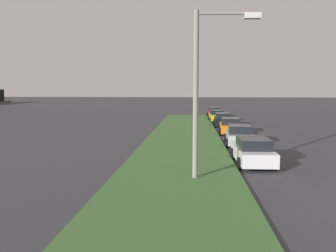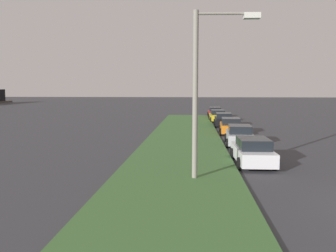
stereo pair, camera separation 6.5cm
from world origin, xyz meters
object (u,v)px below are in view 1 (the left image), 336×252
Objects in this scene: parked_car_white at (253,151)px; parked_car_yellow at (217,116)px; parked_car_red at (214,112)px; parked_car_silver at (239,135)px; parked_car_orange at (230,126)px; streetlight at (204,83)px; parked_car_black at (223,120)px.

parked_car_yellow is at bearing -0.51° from parked_car_white.
parked_car_yellow is 1.01× the size of parked_car_red.
parked_car_yellow and parked_car_red have the same top height.
parked_car_silver and parked_car_yellow have the same top height.
parked_car_orange is (6.15, -0.02, 0.00)m from parked_car_silver.
streetlight is (-3.45, 2.83, 3.67)m from parked_car_white.
parked_car_yellow is 6.35m from parked_car_red.
parked_car_orange is (12.57, -0.18, 0.00)m from parked_car_white.
parked_car_silver is 17.64m from parked_car_yellow.
parked_car_white is 24.05m from parked_car_yellow.
parked_car_orange is 1.01× the size of parked_car_yellow.
parked_car_black is 1.01× the size of parked_car_red.
parked_car_orange is at bearing -179.56° from parked_car_yellow.
parked_car_silver is at bearing -2.33° from parked_car_white.
parked_car_orange and parked_car_black have the same top height.
parked_car_white is 18.79m from parked_car_black.
parked_car_black is 1.00× the size of parked_car_yellow.
parked_car_white is at bearing -178.48° from parked_car_black.
parked_car_black is 0.58× the size of streetlight.
parked_car_white and parked_car_orange have the same top height.
parked_car_black is at bearing -179.33° from parked_car_red.
parked_car_red is 34.15m from streetlight.
parked_car_orange is 1.01× the size of parked_car_black.
parked_car_black is 11.61m from parked_car_red.
parked_car_red is at bearing 2.74° from parked_car_black.
parked_car_silver is at bearing -16.82° from streetlight.
parked_car_yellow is at bearing -5.47° from streetlight.
parked_car_red is (11.61, 0.20, 0.00)m from parked_car_black.
parked_car_silver is 1.00× the size of parked_car_orange.
parked_car_white is at bearing -178.10° from parked_car_orange.
parked_car_orange is at bearing -177.30° from parked_car_black.
parked_car_red is at bearing -2.03° from parked_car_yellow.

